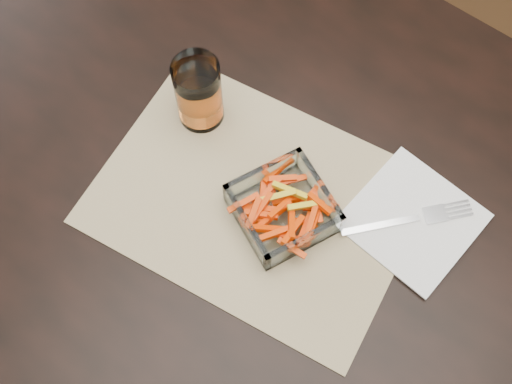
# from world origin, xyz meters

# --- Properties ---
(dining_table) EXTENTS (1.60, 0.90, 0.75)m
(dining_table) POSITION_xyz_m (0.00, 0.00, 0.66)
(dining_table) COLOR black
(dining_table) RESTS_ON ground
(placemat) EXTENTS (0.50, 0.40, 0.00)m
(placemat) POSITION_xyz_m (-0.10, -0.04, 0.75)
(placemat) COLOR tan
(placemat) RESTS_ON dining_table
(glass_bowl) EXTENTS (0.17, 0.17, 0.05)m
(glass_bowl) POSITION_xyz_m (-0.05, -0.04, 0.77)
(glass_bowl) COLOR white
(glass_bowl) RESTS_ON placemat
(tumbler) EXTENTS (0.07, 0.07, 0.12)m
(tumbler) POSITION_xyz_m (-0.25, 0.02, 0.81)
(tumbler) COLOR white
(tumbler) RESTS_ON placemat
(napkin) EXTENTS (0.18, 0.18, 0.00)m
(napkin) POSITION_xyz_m (0.10, 0.07, 0.76)
(napkin) COLOR white
(napkin) RESTS_ON placemat
(fork) EXTENTS (0.14, 0.16, 0.00)m
(fork) POSITION_xyz_m (0.10, 0.07, 0.76)
(fork) COLOR silver
(fork) RESTS_ON napkin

